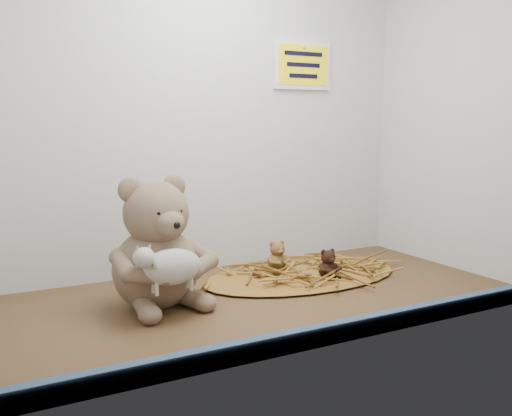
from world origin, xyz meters
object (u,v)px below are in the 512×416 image
main_teddy (155,242)px  mini_teddy_brown (328,262)px  mini_teddy_tan (277,255)px  toy_lamb (172,267)px

main_teddy → mini_teddy_brown: bearing=-11.0°
main_teddy → mini_teddy_tan: (36.32, 10.52, -9.12)cm
main_teddy → toy_lamb: bearing=-98.4°
main_teddy → mini_teddy_tan: 38.90cm
main_teddy → mini_teddy_brown: 44.66cm
toy_lamb → mini_teddy_brown: 44.80cm
toy_lamb → mini_teddy_tan: bearing=29.6°
mini_teddy_tan → toy_lamb: bearing=-147.8°
toy_lamb → mini_teddy_brown: bearing=10.6°
toy_lamb → mini_teddy_brown: (43.62, 8.15, -6.11)cm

